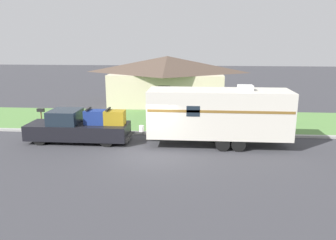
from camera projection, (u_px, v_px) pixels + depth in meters
ground_plane at (151, 154)px, 17.07m from camera, size 120.00×120.00×0.00m
curb_strip at (159, 133)px, 20.68m from camera, size 80.00×0.30×0.14m
lawn_strip at (164, 120)px, 24.23m from camera, size 80.00×7.00×0.03m
house_across_street at (167, 79)px, 30.15m from camera, size 10.71×6.77×4.37m
pickup_truck at (79, 127)px, 19.00m from camera, size 5.96×1.93×2.01m
travel_trailer at (219, 113)px, 18.15m from camera, size 8.76×2.37×3.43m
mailbox at (41, 113)px, 22.07m from camera, size 0.48×0.20×1.31m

